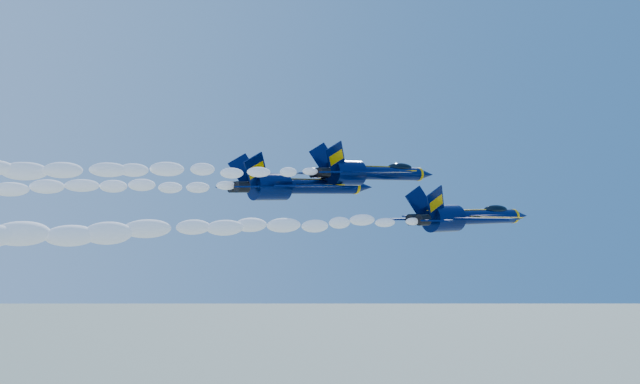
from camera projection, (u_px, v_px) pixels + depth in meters
jet_lead at (467, 217)px, 74.53m from camera, size 17.86×14.65×6.64m
smoke_trail_jet_lead at (126, 232)px, 52.14m from camera, size 59.05×2.28×2.05m
jet_second at (370, 173)px, 75.19m from camera, size 16.70×13.70×6.21m
jet_third at (298, 186)px, 76.73m from camera, size 18.67×15.31×6.94m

